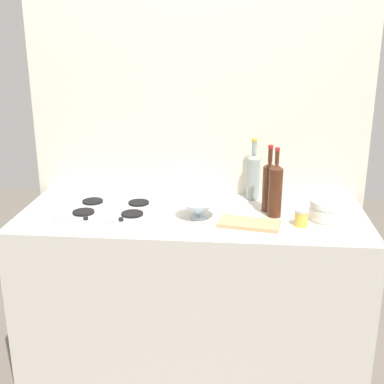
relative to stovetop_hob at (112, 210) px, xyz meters
name	(u,v)px	position (x,y,z in m)	size (l,w,h in m)	color
ground_plane	(192,360)	(0.42, 0.02, -0.91)	(6.00, 6.00, 0.00)	#6B6056
counter_block	(192,291)	(0.42, 0.02, -0.46)	(1.80, 0.70, 0.90)	beige
backsplash_panel	(198,142)	(0.42, 0.40, 0.28)	(1.90, 0.06, 2.39)	beige
stovetop_hob	(112,210)	(0.00, 0.00, 0.00)	(0.50, 0.37, 0.04)	#B2B2B7
plate_stack	(331,210)	(1.12, 0.01, 0.04)	(0.22, 0.22, 0.10)	white
wine_bottle_leftmost	(253,175)	(0.74, 0.29, 0.12)	(0.07, 0.07, 0.34)	gray
wine_bottle_mid_left	(269,185)	(0.81, 0.11, 0.12)	(0.07, 0.07, 0.35)	#472314
wine_bottle_mid_right	(275,189)	(0.84, 0.03, 0.13)	(0.07, 0.07, 0.36)	#472314
mixing_bowl	(198,209)	(0.46, -0.03, 0.03)	(0.20, 0.20, 0.09)	silver
condiment_jar_front	(301,218)	(0.96, -0.09, 0.03)	(0.07, 0.07, 0.08)	gold
cutting_board	(249,224)	(0.71, -0.11, 0.00)	(0.30, 0.14, 0.02)	tan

